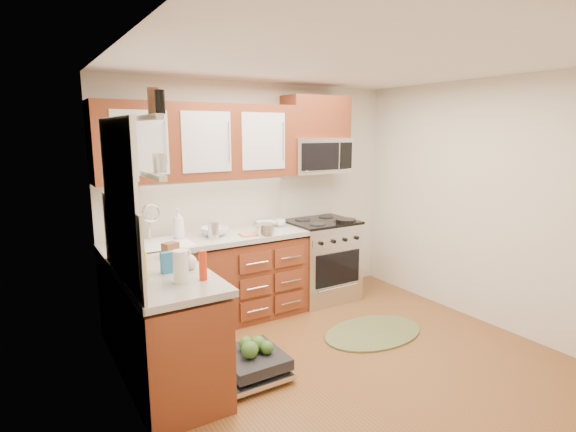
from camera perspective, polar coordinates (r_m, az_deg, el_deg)
floor at (r=4.12m, az=8.31°, el=-18.12°), size 3.50×3.50×0.00m
ceiling at (r=3.65m, az=9.43°, el=18.80°), size 3.50×3.50×0.00m
wall_back at (r=5.12m, az=-3.93°, el=2.53°), size 3.50×0.04×2.50m
wall_left at (r=2.90m, az=-18.66°, el=-4.44°), size 0.04×3.50×2.50m
wall_right at (r=4.99m, az=24.37°, el=1.37°), size 0.04×3.50×2.50m
base_cabinet_back at (r=4.76m, az=-9.93°, el=-8.50°), size 2.05×0.60×0.85m
base_cabinet_left at (r=3.73m, az=-15.15°, el=-14.31°), size 0.60×1.25×0.85m
countertop_back at (r=4.61m, az=-10.08°, el=-2.96°), size 2.07×0.64×0.05m
countertop_left at (r=3.56m, az=-15.38°, el=-7.33°), size 0.64×1.27×0.05m
backsplash_back at (r=4.82m, az=-11.49°, el=1.35°), size 2.05×0.02×0.57m
backsplash_left at (r=3.41m, az=-20.39°, el=-3.00°), size 0.02×1.25×0.57m
upper_cabinets at (r=4.61m, az=-11.11°, el=9.25°), size 2.05×0.35×0.75m
cabinet_over_mw at (r=5.27m, az=3.56°, el=12.42°), size 0.76×0.35×0.47m
range at (r=5.37m, az=4.25°, el=-5.55°), size 0.76×0.64×0.95m
microwave at (r=5.26m, az=3.66°, el=7.68°), size 0.76×0.38×0.40m
sink at (r=4.46m, az=-16.23°, el=-5.03°), size 0.62×0.50×0.26m
dishwasher at (r=3.87m, az=-5.05°, el=-18.34°), size 0.70×0.60×0.20m
window at (r=3.33m, az=-20.69°, el=2.61°), size 0.03×1.05×1.05m
window_blind at (r=3.30m, az=-20.65°, el=8.32°), size 0.02×0.96×0.40m
shelf_upper at (r=2.47m, az=-17.21°, el=11.86°), size 0.04×0.40×0.03m
shelf_lower at (r=2.48m, az=-16.83°, el=4.93°), size 0.04×0.40×0.03m
rug at (r=4.68m, az=10.77°, el=-14.33°), size 1.10×0.74×0.02m
skillet at (r=5.15m, az=7.35°, el=-0.62°), size 0.28×0.28×0.04m
stock_pot at (r=4.62m, az=-2.94°, el=-1.72°), size 0.21×0.21×0.12m
cutting_board at (r=4.64m, az=-4.51°, el=-2.30°), size 0.27×0.18×0.02m
canister at (r=4.50m, az=-9.44°, el=-1.84°), size 0.11×0.11×0.17m
paper_towel_roll at (r=3.27m, az=-13.47°, el=-6.26°), size 0.14×0.14×0.23m
mustard_bottle at (r=3.39m, az=-17.95°, el=-6.12°), size 0.07×0.07×0.21m
red_bottle at (r=3.29m, az=-10.75°, el=-6.16°), size 0.07×0.07×0.22m
wooden_box at (r=3.95m, az=-14.69°, el=-4.17°), size 0.15×0.13×0.13m
blue_carton at (r=3.52m, az=-15.03°, el=-5.71°), size 0.10×0.06×0.16m
bowl_a at (r=5.04m, az=-2.70°, el=-1.01°), size 0.28×0.28×0.06m
bowl_b at (r=4.66m, az=-9.30°, el=-1.95°), size 0.36×0.36×0.09m
cup at (r=5.03m, az=-0.95°, el=-0.87°), size 0.14×0.14×0.09m
soap_bottle_a at (r=4.56m, az=-13.73°, el=-0.99°), size 0.12×0.12×0.30m
soap_bottle_b at (r=4.00m, az=-18.69°, el=-3.70°), size 0.11×0.11×0.19m
soap_bottle_c at (r=3.57m, az=-12.48°, el=-5.37°), size 0.15×0.15×0.16m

